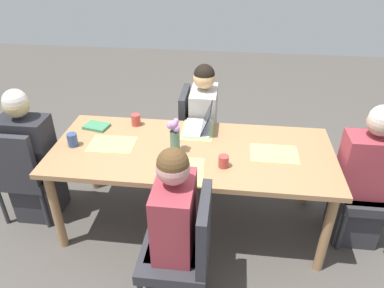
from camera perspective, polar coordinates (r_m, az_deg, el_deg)
ground_plane at (r=3.29m, az=-0.00°, el=-12.12°), size 10.00×10.00×0.00m
dining_table at (r=2.86m, az=-0.00°, el=-2.16°), size 2.18×0.93×0.76m
chair_near_left_near at (r=3.63m, az=0.68°, el=2.31°), size 0.44×0.44×0.90m
person_near_left_near at (r=3.55m, az=1.78°, el=2.16°), size 0.36×0.40×1.19m
chair_far_left_mid at (r=2.40m, az=-1.03°, el=-15.96°), size 0.44×0.44×0.90m
person_far_left_mid at (r=2.43m, az=-2.64°, el=-14.32°), size 0.36×0.40×1.19m
chair_head_left_left_far at (r=3.23m, az=25.76°, el=-5.29°), size 0.44×0.44×0.90m
person_head_left_left_far at (r=3.14m, az=25.20°, el=-5.66°), size 0.40×0.36×1.19m
chair_head_right_right_near at (r=3.35m, az=-25.14°, el=-3.78°), size 0.44×0.44×0.90m
person_head_right_right_near at (r=3.36m, az=-23.77°, el=-2.77°), size 0.40×0.36×1.19m
flower_vase at (r=2.71m, az=-2.79°, el=1.55°), size 0.10×0.11×0.28m
placemat_near_left_near at (r=3.07m, az=0.88°, el=2.16°), size 0.26×0.36×0.00m
placemat_far_left_mid at (r=2.57m, az=-1.07°, el=-4.41°), size 0.28×0.38×0.00m
placemat_head_left_left_far at (r=2.83m, az=12.75°, el=-1.49°), size 0.36×0.26×0.00m
placemat_head_right_right_near at (r=2.95m, az=-12.44°, el=-0.07°), size 0.37×0.27×0.00m
laptop_near_left_near at (r=3.07m, az=1.33°, el=2.99°), size 0.22×0.32×0.20m
coffee_mug_near_left at (r=2.99m, az=-18.25°, el=0.62°), size 0.08×0.08×0.11m
coffee_mug_near_right at (r=2.61m, az=4.97°, el=-2.74°), size 0.08×0.08×0.09m
coffee_mug_centre_left at (r=3.17m, az=-8.80°, el=3.77°), size 0.08×0.08×0.10m
book_red_cover at (r=3.22m, az=-14.75°, el=2.70°), size 0.23×0.18×0.02m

